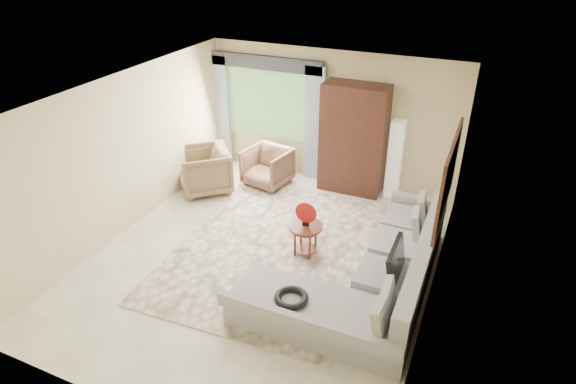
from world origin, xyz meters
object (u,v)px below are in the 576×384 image
at_px(tv_screen, 396,262).
at_px(floor_lamp, 395,160).
at_px(armchair_left, 204,170).
at_px(armchair_right, 267,167).
at_px(armoire, 353,139).
at_px(potted_plant, 223,156).
at_px(coffee_table, 305,239).
at_px(sectional_sofa, 375,279).

distance_m(tv_screen, floor_lamp, 3.12).
xyz_separation_m(armchair_left, armchair_right, (0.99, 0.72, -0.05)).
xyz_separation_m(tv_screen, armoire, (-1.50, 2.98, 0.33)).
distance_m(armchair_right, potted_plant, 1.28).
relative_size(coffee_table, armoire, 0.25).
height_order(coffee_table, armchair_left, armchair_left).
height_order(tv_screen, coffee_table, tv_screen).
bearing_deg(armchair_left, coffee_table, 23.14).
bearing_deg(sectional_sofa, armchair_left, 155.89).
distance_m(armchair_right, armoire, 1.78).
distance_m(sectional_sofa, tv_screen, 0.52).
bearing_deg(potted_plant, floor_lamp, 2.69).
bearing_deg(armoire, coffee_table, -90.08).
distance_m(sectional_sofa, armchair_left, 4.17).
xyz_separation_m(sectional_sofa, armchair_right, (-2.81, 2.43, 0.09)).
relative_size(potted_plant, armoire, 0.23).
xyz_separation_m(armchair_right, potted_plant, (-1.23, 0.36, -0.13)).
bearing_deg(armchair_left, armoire, 72.72).
bearing_deg(sectional_sofa, tv_screen, -18.18).
distance_m(tv_screen, armchair_left, 4.46).
relative_size(tv_screen, armchair_right, 0.89).
distance_m(armchair_right, floor_lamp, 2.47).
distance_m(armchair_left, armoire, 2.90).
relative_size(tv_screen, armchair_left, 0.78).
relative_size(armchair_left, floor_lamp, 0.63).
relative_size(armchair_right, armoire, 0.39).
bearing_deg(coffee_table, armchair_right, 129.61).
bearing_deg(armoire, potted_plant, -177.76).
bearing_deg(armchair_left, floor_lamp, 68.22).
distance_m(sectional_sofa, armchair_right, 3.71).
xyz_separation_m(tv_screen, floor_lamp, (-0.70, 3.04, 0.03)).
distance_m(tv_screen, armoire, 3.36).
bearing_deg(tv_screen, sectional_sofa, 161.82).
distance_m(sectional_sofa, armoire, 3.24).
xyz_separation_m(tv_screen, coffee_table, (-1.50, 0.61, -0.44)).
bearing_deg(armchair_left, tv_screen, 24.10).
relative_size(armchair_left, potted_plant, 1.94).
bearing_deg(armchair_left, armchair_right, 83.81).
height_order(coffee_table, armoire, armoire).
xyz_separation_m(tv_screen, armchair_right, (-3.08, 2.51, -0.34)).
bearing_deg(coffee_table, potted_plant, 141.03).
relative_size(coffee_table, potted_plant, 1.09).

